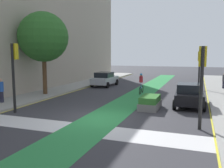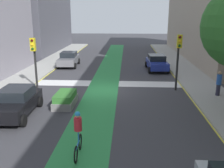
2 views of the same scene
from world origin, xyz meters
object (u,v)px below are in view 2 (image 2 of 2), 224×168
traffic_signal_near_left (179,52)px  car_blue_left_near (157,62)px  car_black_right_far (16,102)px  median_planter (65,99)px  traffic_signal_near_right (34,54)px  car_grey_right_near (69,59)px  cyclist_in_lane (78,133)px  pedestrian_sidewalk_left_a (219,83)px

traffic_signal_near_left → car_blue_left_near: bearing=-84.8°
car_black_right_far → median_planter: car_black_right_far is taller
traffic_signal_near_right → car_blue_left_near: 12.68m
car_blue_left_near → car_grey_right_near: bearing=-9.2°
car_grey_right_near → median_planter: bearing=101.7°
traffic_signal_near_left → car_black_right_far: size_ratio=0.98×
traffic_signal_near_left → car_black_right_far: 11.55m
car_black_right_far → car_blue_left_near: bearing=-126.0°
car_grey_right_near → median_planter: (-2.61, 12.58, -0.40)m
car_blue_left_near → traffic_signal_near_left: bearing=95.2°
traffic_signal_near_right → cyclist_in_lane: bearing=118.5°
cyclist_in_lane → pedestrian_sidewalk_left_a: cyclist_in_lane is taller
car_blue_left_near → car_grey_right_near: size_ratio=1.00×
traffic_signal_near_right → pedestrian_sidewalk_left_a: traffic_signal_near_right is taller
cyclist_in_lane → median_planter: cyclist_in_lane is taller
cyclist_in_lane → traffic_signal_near_left: bearing=-121.0°
car_grey_right_near → median_planter: car_grey_right_near is taller
car_blue_left_near → cyclist_in_lane: cyclist_in_lane is taller
car_blue_left_near → median_planter: 13.03m
car_black_right_far → car_grey_right_near: (0.24, -14.32, 0.00)m
traffic_signal_near_right → car_grey_right_near: (-0.45, -9.13, -1.96)m
traffic_signal_near_left → cyclist_in_lane: traffic_signal_near_left is taller
traffic_signal_near_right → pedestrian_sidewalk_left_a: 13.38m
car_blue_left_near → median_planter: bearing=57.9°
car_grey_right_near → traffic_signal_near_right: bearing=87.2°
traffic_signal_near_right → pedestrian_sidewalk_left_a: bearing=174.8°
traffic_signal_near_right → car_grey_right_near: bearing=-92.8°
car_blue_left_near → car_grey_right_near: same height
traffic_signal_near_left → cyclist_in_lane: 11.17m
car_grey_right_near → car_blue_left_near: bearing=170.8°
median_planter → car_grey_right_near: bearing=-78.3°
cyclist_in_lane → median_planter: (1.91, -5.70, -0.57)m
traffic_signal_near_left → car_blue_left_near: traffic_signal_near_left is taller
car_black_right_far → car_grey_right_near: bearing=-89.0°
car_black_right_far → car_blue_left_near: same height
traffic_signal_near_right → median_planter: bearing=131.5°
car_blue_left_near → median_planter: size_ratio=1.88×
traffic_signal_near_right → cyclist_in_lane: size_ratio=2.11×
traffic_signal_near_right → car_grey_right_near: traffic_signal_near_right is taller
pedestrian_sidewalk_left_a → cyclist_in_lane: bearing=43.9°
traffic_signal_near_right → traffic_signal_near_left: (-10.64, -0.27, 0.18)m
traffic_signal_near_left → median_planter: size_ratio=1.84×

